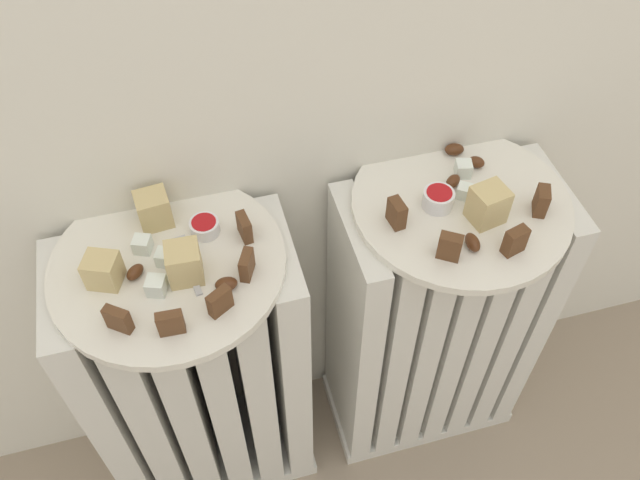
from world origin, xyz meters
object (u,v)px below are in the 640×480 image
plate_right (461,204)px  jam_bowl_left (205,226)px  jam_bowl_right (438,198)px  radiator_left (201,380)px  fork (186,260)px  plate_left (168,265)px  radiator_right (432,325)px

plate_right → jam_bowl_left: (-0.34, 0.04, 0.02)m
jam_bowl_left → jam_bowl_right: size_ratio=0.92×
plate_right → radiator_left: bearing=180.0°
plate_right → fork: bearing=-179.2°
radiator_left → plate_left: (-0.00, 0.00, 0.30)m
fork → jam_bowl_left: bearing=53.7°
radiator_left → fork: size_ratio=5.88×
plate_left → jam_bowl_left: size_ratio=7.76×
radiator_left → plate_left: plate_left is taller
plate_right → jam_bowl_left: 0.34m
plate_left → plate_right: 0.39m
plate_right → jam_bowl_left: bearing=173.9°
plate_left → jam_bowl_left: bearing=34.0°
radiator_left → plate_right: 0.49m
radiator_left → plate_right: (0.39, 0.00, 0.30)m
plate_left → jam_bowl_right: size_ratio=7.15×
radiator_left → radiator_right: bearing=0.0°
radiator_left → plate_right: size_ratio=1.95×
radiator_left → radiator_right: size_ratio=1.00×
jam_bowl_right → fork: jam_bowl_right is taller
radiator_right → plate_left: plate_left is taller
plate_right → fork: fork is taller
radiator_left → jam_bowl_right: size_ratio=13.98×
radiator_right → jam_bowl_left: bearing=173.9°
radiator_left → jam_bowl_left: size_ratio=15.17×
plate_left → jam_bowl_left: (0.05, 0.04, 0.02)m
plate_left → jam_bowl_left: 0.07m
plate_right → jam_bowl_right: 0.04m
radiator_right → fork: size_ratio=5.88×
jam_bowl_right → fork: (-0.34, -0.01, -0.01)m
jam_bowl_right → fork: size_ratio=0.42×
fork → plate_right: bearing=0.8°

